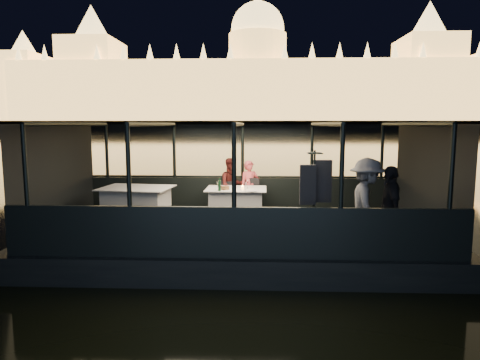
{
  "coord_description": "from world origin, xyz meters",
  "views": [
    {
      "loc": [
        0.4,
        -9.14,
        2.8
      ],
      "look_at": [
        0.0,
        0.4,
        1.55
      ],
      "focal_mm": 32.0,
      "sensor_mm": 36.0,
      "label": 1
    }
  ],
  "objects_px": {
    "wine_bottle": "(220,185)",
    "chair_port_right": "(251,198)",
    "chair_port_left": "(226,198)",
    "person_woman_coral": "(250,185)",
    "dining_table_central": "(236,204)",
    "coat_stand": "(314,202)",
    "dining_table_aft": "(137,207)",
    "passenger_dark": "(390,204)",
    "person_man_maroon": "(232,185)",
    "passenger_stripe": "(366,204)"
  },
  "relations": [
    {
      "from": "chair_port_left",
      "to": "wine_bottle",
      "type": "xyz_separation_m",
      "value": [
        -0.09,
        -0.87,
        0.47
      ]
    },
    {
      "from": "dining_table_aft",
      "to": "passenger_dark",
      "type": "height_order",
      "value": "passenger_dark"
    },
    {
      "from": "coat_stand",
      "to": "passenger_dark",
      "type": "xyz_separation_m",
      "value": [
        1.39,
        0.09,
        -0.05
      ]
    },
    {
      "from": "coat_stand",
      "to": "passenger_dark",
      "type": "distance_m",
      "value": 1.4
    },
    {
      "from": "dining_table_central",
      "to": "chair_port_right",
      "type": "height_order",
      "value": "chair_port_right"
    },
    {
      "from": "dining_table_aft",
      "to": "chair_port_left",
      "type": "height_order",
      "value": "chair_port_left"
    },
    {
      "from": "coat_stand",
      "to": "passenger_stripe",
      "type": "xyz_separation_m",
      "value": [
        0.97,
        0.09,
        -0.05
      ]
    },
    {
      "from": "person_man_maroon",
      "to": "person_woman_coral",
      "type": "bearing_deg",
      "value": -20.43
    },
    {
      "from": "wine_bottle",
      "to": "passenger_dark",
      "type": "bearing_deg",
      "value": -30.95
    },
    {
      "from": "chair_port_left",
      "to": "person_woman_coral",
      "type": "xyz_separation_m",
      "value": [
        0.59,
        0.27,
        0.3
      ]
    },
    {
      "from": "chair_port_right",
      "to": "person_man_maroon",
      "type": "distance_m",
      "value": 0.65
    },
    {
      "from": "person_man_maroon",
      "to": "passenger_stripe",
      "type": "distance_m",
      "value": 4.09
    },
    {
      "from": "dining_table_central",
      "to": "passenger_stripe",
      "type": "relative_size",
      "value": 0.85
    },
    {
      "from": "person_man_maroon",
      "to": "wine_bottle",
      "type": "distance_m",
      "value": 1.17
    },
    {
      "from": "dining_table_aft",
      "to": "passenger_stripe",
      "type": "distance_m",
      "value": 5.21
    },
    {
      "from": "passenger_stripe",
      "to": "wine_bottle",
      "type": "distance_m",
      "value": 3.48
    },
    {
      "from": "coat_stand",
      "to": "person_woman_coral",
      "type": "bearing_deg",
      "value": 110.95
    },
    {
      "from": "person_man_maroon",
      "to": "wine_bottle",
      "type": "height_order",
      "value": "person_man_maroon"
    },
    {
      "from": "chair_port_left",
      "to": "passenger_dark",
      "type": "bearing_deg",
      "value": -36.49
    },
    {
      "from": "dining_table_aft",
      "to": "person_man_maroon",
      "type": "distance_m",
      "value": 2.49
    },
    {
      "from": "chair_port_left",
      "to": "person_woman_coral",
      "type": "relative_size",
      "value": 0.61
    },
    {
      "from": "chair_port_right",
      "to": "coat_stand",
      "type": "distance_m",
      "value": 3.19
    },
    {
      "from": "chair_port_right",
      "to": "passenger_dark",
      "type": "xyz_separation_m",
      "value": [
        2.57,
        -2.85,
        0.4
      ]
    },
    {
      "from": "dining_table_central",
      "to": "coat_stand",
      "type": "xyz_separation_m",
      "value": [
        1.54,
        -2.48,
        0.51
      ]
    },
    {
      "from": "person_woman_coral",
      "to": "chair_port_left",
      "type": "bearing_deg",
      "value": -175.02
    },
    {
      "from": "dining_table_central",
      "to": "dining_table_aft",
      "type": "relative_size",
      "value": 0.91
    },
    {
      "from": "chair_port_left",
      "to": "coat_stand",
      "type": "bearing_deg",
      "value": -53.18
    },
    {
      "from": "dining_table_aft",
      "to": "wine_bottle",
      "type": "relative_size",
      "value": 5.23
    },
    {
      "from": "coat_stand",
      "to": "dining_table_aft",
      "type": "bearing_deg",
      "value": 152.13
    },
    {
      "from": "wine_bottle",
      "to": "chair_port_right",
      "type": "bearing_deg",
      "value": 50.09
    },
    {
      "from": "coat_stand",
      "to": "chair_port_right",
      "type": "bearing_deg",
      "value": 111.8
    },
    {
      "from": "dining_table_aft",
      "to": "person_woman_coral",
      "type": "bearing_deg",
      "value": 24.08
    },
    {
      "from": "chair_port_left",
      "to": "passenger_dark",
      "type": "xyz_separation_m",
      "value": [
        3.21,
        -2.85,
        0.4
      ]
    },
    {
      "from": "dining_table_aft",
      "to": "passenger_dark",
      "type": "bearing_deg",
      "value": -20.38
    },
    {
      "from": "chair_port_right",
      "to": "passenger_dark",
      "type": "relative_size",
      "value": 0.59
    },
    {
      "from": "passenger_stripe",
      "to": "passenger_dark",
      "type": "distance_m",
      "value": 0.42
    },
    {
      "from": "chair_port_left",
      "to": "person_woman_coral",
      "type": "bearing_deg",
      "value": 29.83
    },
    {
      "from": "coat_stand",
      "to": "person_man_maroon",
      "type": "distance_m",
      "value": 3.62
    },
    {
      "from": "dining_table_aft",
      "to": "coat_stand",
      "type": "bearing_deg",
      "value": -27.87
    },
    {
      "from": "dining_table_aft",
      "to": "passenger_stripe",
      "type": "relative_size",
      "value": 0.94
    },
    {
      "from": "coat_stand",
      "to": "person_woman_coral",
      "type": "height_order",
      "value": "coat_stand"
    },
    {
      "from": "coat_stand",
      "to": "wine_bottle",
      "type": "distance_m",
      "value": 2.8
    },
    {
      "from": "chair_port_right",
      "to": "person_woman_coral",
      "type": "bearing_deg",
      "value": 123.38
    },
    {
      "from": "chair_port_right",
      "to": "wine_bottle",
      "type": "height_order",
      "value": "wine_bottle"
    },
    {
      "from": "dining_table_central",
      "to": "coat_stand",
      "type": "distance_m",
      "value": 2.96
    },
    {
      "from": "dining_table_central",
      "to": "person_woman_coral",
      "type": "xyz_separation_m",
      "value": [
        0.31,
        0.72,
        0.36
      ]
    },
    {
      "from": "coat_stand",
      "to": "person_man_maroon",
      "type": "relative_size",
      "value": 1.28
    },
    {
      "from": "coat_stand",
      "to": "wine_bottle",
      "type": "height_order",
      "value": "coat_stand"
    },
    {
      "from": "coat_stand",
      "to": "passenger_dark",
      "type": "bearing_deg",
      "value": 3.55
    },
    {
      "from": "wine_bottle",
      "to": "person_man_maroon",
      "type": "bearing_deg",
      "value": 79.08
    }
  ]
}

